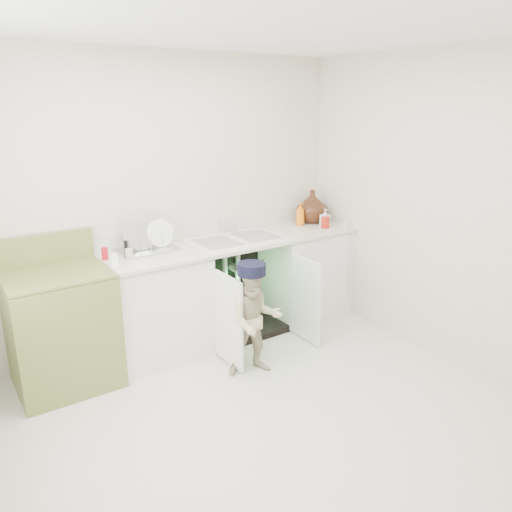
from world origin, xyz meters
The scene contains 5 objects.
ground centered at (0.00, 0.00, 0.00)m, with size 3.50×3.50×0.00m, color beige.
room_shell centered at (0.00, 0.00, 1.25)m, with size 6.00×5.50×1.26m.
counter_run centered at (0.58, 1.21, 0.47)m, with size 2.44×1.02×1.23m.
avocado_stove centered at (-1.02, 1.18, 0.47)m, with size 0.73×0.65×1.13m.
repair_worker centered at (0.27, 0.49, 0.46)m, with size 0.61×0.61×0.92m.
Camera 1 is at (-1.75, -2.47, 2.09)m, focal length 35.00 mm.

